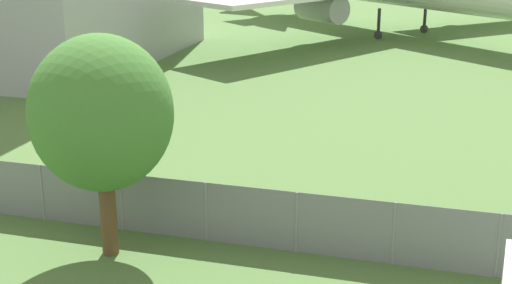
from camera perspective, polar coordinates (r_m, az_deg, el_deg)
perimeter_fence at (r=18.99m, az=3.25°, el=-6.44°), size 56.07×0.07×1.72m
tree_left_of_cabin at (r=18.30m, az=-12.26°, el=2.21°), size 3.64×3.64×5.88m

